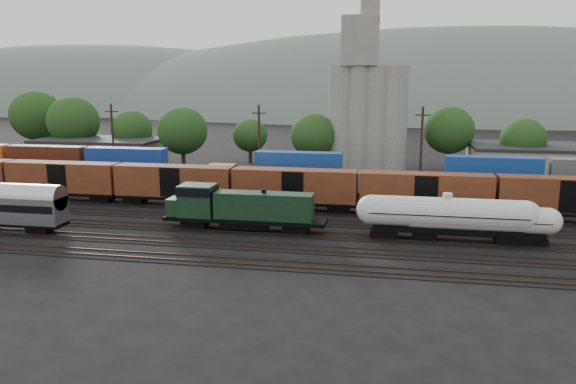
% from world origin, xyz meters
% --- Properties ---
extents(ground, '(600.00, 600.00, 0.00)m').
position_xyz_m(ground, '(0.00, 0.00, 0.00)').
color(ground, black).
extents(tracks, '(180.00, 33.20, 0.20)m').
position_xyz_m(tracks, '(0.00, 0.00, 0.05)').
color(tracks, black).
rests_on(tracks, ground).
extents(green_locomotive, '(17.22, 3.04, 4.56)m').
position_xyz_m(green_locomotive, '(-7.93, -5.00, 2.60)').
color(green_locomotive, black).
rests_on(green_locomotive, ground).
extents(tank_car_a, '(17.64, 3.16, 4.62)m').
position_xyz_m(tank_car_a, '(13.50, -5.00, 2.74)').
color(tank_car_a, silver).
rests_on(tank_car_a, ground).
extents(tank_car_b, '(15.10, 2.70, 3.96)m').
position_xyz_m(tank_car_b, '(16.63, -5.00, 2.38)').
color(tank_car_b, silver).
rests_on(tank_car_b, ground).
extents(orange_locomotive, '(17.60, 2.93, 4.40)m').
position_xyz_m(orange_locomotive, '(-9.88, 10.00, 2.51)').
color(orange_locomotive, black).
rests_on(orange_locomotive, ground).
extents(boxcar_string, '(169.00, 2.90, 4.20)m').
position_xyz_m(boxcar_string, '(11.94, 5.00, 3.12)').
color(boxcar_string, black).
rests_on(boxcar_string, ground).
extents(container_wall, '(160.00, 2.60, 5.80)m').
position_xyz_m(container_wall, '(-6.31, 15.00, 2.79)').
color(container_wall, black).
rests_on(container_wall, ground).
extents(grain_silo, '(13.40, 5.00, 29.00)m').
position_xyz_m(grain_silo, '(3.28, 36.00, 11.26)').
color(grain_silo, gray).
rests_on(grain_silo, ground).
extents(industrial_sheds, '(119.38, 17.26, 5.10)m').
position_xyz_m(industrial_sheds, '(6.63, 35.25, 2.56)').
color(industrial_sheds, '#9E937F').
rests_on(industrial_sheds, ground).
extents(tree_band, '(163.82, 20.64, 13.55)m').
position_xyz_m(tree_band, '(-6.84, 38.03, 7.00)').
color(tree_band, black).
rests_on(tree_band, ground).
extents(utility_poles, '(122.20, 0.36, 12.00)m').
position_xyz_m(utility_poles, '(0.00, 22.00, 6.21)').
color(utility_poles, black).
rests_on(utility_poles, ground).
extents(distant_hills, '(860.00, 286.00, 130.00)m').
position_xyz_m(distant_hills, '(23.92, 260.00, -20.56)').
color(distant_hills, '#59665B').
rests_on(distant_hills, ground).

